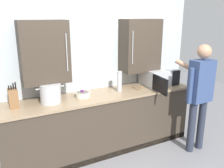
# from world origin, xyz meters

# --- Properties ---
(back_wall_tiled) EXTENTS (3.49, 0.44, 2.83)m
(back_wall_tiled) POSITION_xyz_m (0.00, 1.24, 1.45)
(back_wall_tiled) COLOR #B2BCC1
(back_wall_tiled) RESTS_ON ground_plane
(counter_unit) EXTENTS (2.91, 0.61, 0.91)m
(counter_unit) POSITION_xyz_m (0.00, 0.94, 0.45)
(counter_unit) COLOR #3D3328
(counter_unit) RESTS_ON ground_plane
(microwave_oven) EXTENTS (0.59, 0.79, 0.26)m
(microwave_oven) POSITION_xyz_m (1.05, 0.97, 1.04)
(microwave_oven) COLOR #B7BABF
(microwave_oven) RESTS_ON counter_unit
(fruit_bowl) EXTENTS (0.22, 0.22, 0.10)m
(fruit_bowl) POSITION_xyz_m (-0.28, 0.96, 0.95)
(fruit_bowl) COLOR beige
(fruit_bowl) RESTS_ON counter_unit
(knife_block) EXTENTS (0.11, 0.15, 0.33)m
(knife_block) POSITION_xyz_m (-1.19, 0.98, 1.03)
(knife_block) COLOR brown
(knife_block) RESTS_ON counter_unit
(thermos_flask) EXTENTS (0.08, 0.08, 0.31)m
(thermos_flask) POSITION_xyz_m (0.30, 0.94, 1.06)
(thermos_flask) COLOR #B7BABF
(thermos_flask) RESTS_ON counter_unit
(stock_pot) EXTENTS (0.37, 0.28, 0.29)m
(stock_pot) POSITION_xyz_m (-0.73, 0.95, 1.03)
(stock_pot) COLOR #B7BABF
(stock_pot) RESTS_ON counter_unit
(wooden_spoon) EXTENTS (0.16, 0.18, 0.02)m
(wooden_spoon) POSITION_xyz_m (0.66, 0.95, 0.92)
(wooden_spoon) COLOR #A37547
(wooden_spoon) RESTS_ON counter_unit
(person_figure) EXTENTS (0.44, 0.52, 1.63)m
(person_figure) POSITION_xyz_m (1.28, 0.29, 0.97)
(person_figure) COLOR #282D3D
(person_figure) RESTS_ON ground_plane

